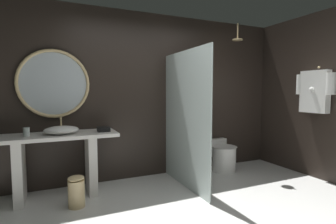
% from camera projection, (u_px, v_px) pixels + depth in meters
% --- Properties ---
extents(back_wall_panel, '(4.80, 0.10, 2.60)m').
position_uv_depth(back_wall_panel, '(152.00, 96.00, 4.19)').
color(back_wall_panel, black).
rests_on(back_wall_panel, ground_plane).
extents(side_wall_right, '(0.10, 2.47, 2.60)m').
position_uv_depth(side_wall_right, '(315.00, 96.00, 4.12)').
color(side_wall_right, black).
rests_on(side_wall_right, ground_plane).
extents(vanity_counter, '(1.53, 0.57, 0.83)m').
position_uv_depth(vanity_counter, '(57.00, 157.00, 3.34)').
color(vanity_counter, silver).
rests_on(vanity_counter, ground_plane).
extents(vessel_sink, '(0.43, 0.35, 0.21)m').
position_uv_depth(vessel_sink, '(62.00, 130.00, 3.32)').
color(vessel_sink, white).
rests_on(vessel_sink, vanity_counter).
extents(tumbler_cup, '(0.07, 0.07, 0.11)m').
position_uv_depth(tumbler_cup, '(26.00, 132.00, 3.16)').
color(tumbler_cup, silver).
rests_on(tumbler_cup, vanity_counter).
extents(tissue_box, '(0.16, 0.14, 0.07)m').
position_uv_depth(tissue_box, '(104.00, 129.00, 3.52)').
color(tissue_box, black).
rests_on(tissue_box, vanity_counter).
extents(round_wall_mirror, '(0.94, 0.04, 0.94)m').
position_uv_depth(round_wall_mirror, '(54.00, 84.00, 3.50)').
color(round_wall_mirror, '#D6B77F').
extents(shower_glass_panel, '(0.02, 1.33, 1.95)m').
position_uv_depth(shower_glass_panel, '(185.00, 120.00, 3.67)').
color(shower_glass_panel, silver).
rests_on(shower_glass_panel, ground_plane).
extents(rain_shower_head, '(0.17, 0.17, 0.28)m').
position_uv_depth(rain_shower_head, '(238.00, 38.00, 4.28)').
color(rain_shower_head, '#D6B77F').
extents(hanging_bathrobe, '(0.20, 0.63, 0.72)m').
position_uv_depth(hanging_bathrobe, '(315.00, 90.00, 3.96)').
color(hanging_bathrobe, '#D6B77F').
extents(toilet, '(0.42, 0.63, 0.52)m').
position_uv_depth(toilet, '(221.00, 155.00, 4.50)').
color(toilet, white).
rests_on(toilet, ground_plane).
extents(waste_bin, '(0.19, 0.19, 0.38)m').
position_uv_depth(waste_bin, '(76.00, 191.00, 3.06)').
color(waste_bin, '#D6B77F').
rests_on(waste_bin, ground_plane).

